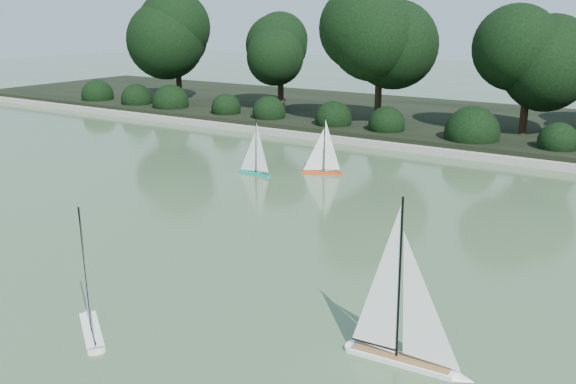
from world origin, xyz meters
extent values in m
plane|color=#3D5533|center=(0.00, 0.00, 0.00)|extent=(80.00, 80.00, 0.00)
cube|color=gray|center=(0.00, 9.00, 0.09)|extent=(40.00, 0.35, 0.18)
cube|color=black|center=(0.00, 13.00, 0.15)|extent=(40.00, 8.00, 0.30)
cylinder|color=black|center=(-11.00, 11.20, 0.76)|extent=(0.20, 0.20, 1.51)
sphere|color=black|center=(-11.00, 11.20, 2.58)|extent=(2.38, 2.38, 2.38)
cylinder|color=black|center=(-7.00, 11.80, 0.68)|extent=(0.20, 0.20, 1.37)
sphere|color=black|center=(-7.00, 11.80, 2.38)|extent=(2.24, 2.24, 2.24)
cylinder|color=black|center=(-3.00, 10.90, 0.83)|extent=(0.20, 0.20, 1.66)
sphere|color=black|center=(-3.00, 10.90, 2.85)|extent=(2.66, 2.66, 2.66)
cylinder|color=black|center=(1.00, 11.40, 0.63)|extent=(0.20, 0.20, 1.26)
sphere|color=black|center=(1.00, 11.40, 2.21)|extent=(2.10, 2.10, 2.10)
sphere|color=black|center=(-14.00, 9.90, 0.45)|extent=(1.10, 1.10, 1.10)
sphere|color=black|center=(-12.00, 9.90, 0.45)|extent=(1.10, 1.10, 1.10)
sphere|color=black|center=(-10.00, 9.90, 0.45)|extent=(1.10, 1.10, 1.10)
sphere|color=black|center=(-8.00, 9.90, 0.45)|extent=(1.10, 1.10, 1.10)
sphere|color=black|center=(-6.00, 9.90, 0.45)|extent=(1.10, 1.10, 1.10)
sphere|color=black|center=(-4.00, 9.90, 0.45)|extent=(1.10, 1.10, 1.10)
sphere|color=black|center=(-2.00, 9.90, 0.45)|extent=(1.10, 1.10, 1.10)
sphere|color=black|center=(0.00, 9.90, 0.45)|extent=(1.10, 1.10, 1.10)
sphere|color=black|center=(2.00, 9.90, 0.45)|extent=(1.10, 1.10, 1.10)
cube|color=white|center=(-0.33, -1.92, 0.05)|extent=(0.86, 0.68, 0.09)
cone|color=white|center=(-0.77, -1.61, 0.05)|extent=(0.26, 0.26, 0.18)
cylinder|color=white|center=(0.05, -2.18, 0.05)|extent=(0.15, 0.15, 0.09)
cylinder|color=black|center=(-0.29, -1.94, 0.81)|extent=(0.03, 0.03, 1.43)
cylinder|color=black|center=(-0.12, -2.06, 0.15)|extent=(0.36, 0.25, 0.01)
cube|color=white|center=(2.79, -0.61, 0.05)|extent=(1.11, 0.28, 0.11)
cone|color=white|center=(3.42, -0.58, 0.05)|extent=(0.23, 0.23, 0.22)
cylinder|color=white|center=(2.24, -0.64, 0.05)|extent=(0.14, 0.14, 0.11)
cube|color=olive|center=(2.79, -0.61, 0.11)|extent=(1.02, 0.22, 0.01)
cylinder|color=black|center=(2.73, -0.62, 0.96)|extent=(0.02, 0.02, 1.70)
cylinder|color=black|center=(2.49, -0.63, 0.18)|extent=(0.50, 0.05, 0.02)
cube|color=#F43E0B|center=(-1.85, 5.76, 0.04)|extent=(0.78, 0.44, 0.08)
cone|color=#F43E0B|center=(-2.27, 5.58, 0.04)|extent=(0.20, 0.20, 0.16)
cylinder|color=#F43E0B|center=(-1.49, 5.91, 0.04)|extent=(0.12, 0.12, 0.08)
cylinder|color=black|center=(-1.82, 5.77, 0.68)|extent=(0.02, 0.02, 1.21)
cylinder|color=black|center=(-1.66, 5.84, 0.13)|extent=(0.34, 0.15, 0.01)
cube|color=#079281|center=(-3.05, 4.89, 0.04)|extent=(0.75, 0.18, 0.07)
cone|color=#079281|center=(-3.48, 4.90, 0.04)|extent=(0.16, 0.16, 0.15)
cylinder|color=#079281|center=(-2.67, 4.87, 0.04)|extent=(0.09, 0.09, 0.07)
cylinder|color=black|center=(-3.01, 4.88, 0.65)|extent=(0.02, 0.02, 1.16)
cylinder|color=black|center=(-2.84, 4.88, 0.12)|extent=(0.34, 0.03, 0.01)
camera|label=1|loc=(5.00, -6.09, 3.43)|focal=40.00mm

